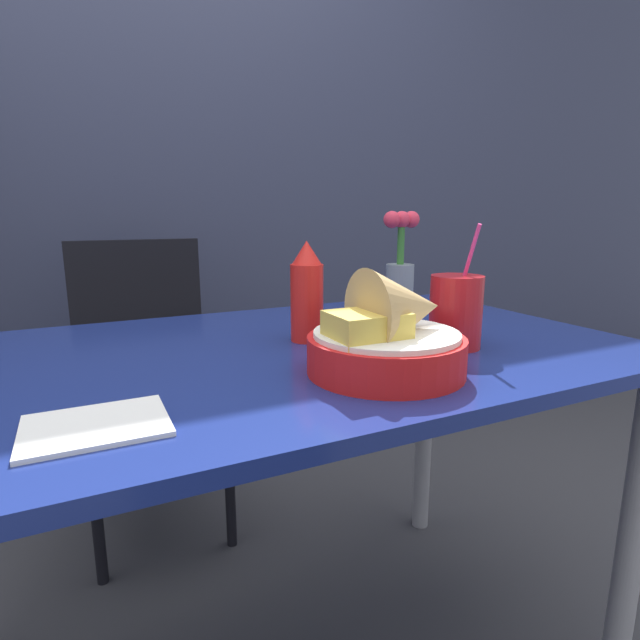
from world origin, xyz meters
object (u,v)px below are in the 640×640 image
chair_far_window (145,361)px  flower_vase (400,268)px  drink_cup (455,314)px  ketchup_bottle (307,293)px  food_basket (391,335)px

chair_far_window → flower_vase: size_ratio=3.63×
chair_far_window → drink_cup: 1.04m
flower_vase → drink_cup: bearing=-109.6°
chair_far_window → ketchup_bottle: size_ratio=4.68×
food_basket → ketchup_bottle: ketchup_bottle is taller
flower_vase → food_basket: bearing=-126.4°
ketchup_bottle → drink_cup: bearing=-36.1°
chair_far_window → food_basket: (0.26, -0.98, 0.27)m
food_basket → flower_vase: bearing=53.6°
drink_cup → flower_vase: (0.13, 0.36, 0.04)m
chair_far_window → drink_cup: bearing=-63.8°
drink_cup → chair_far_window: bearing=116.2°
chair_far_window → ketchup_bottle: bearing=-73.3°
food_basket → drink_cup: size_ratio=1.08×
food_basket → ketchup_bottle: size_ratio=1.26×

